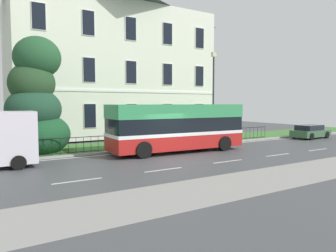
{
  "coord_description": "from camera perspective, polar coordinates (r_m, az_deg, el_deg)",
  "views": [
    {
      "loc": [
        -9.41,
        -14.16,
        3.09
      ],
      "look_at": [
        1.97,
        4.23,
        1.52
      ],
      "focal_mm": 33.55,
      "sensor_mm": 36.0,
      "label": 1
    }
  ],
  "objects": [
    {
      "name": "street_lamp_post",
      "position": [
        25.5,
        8.24,
        6.42
      ],
      "size": [
        0.36,
        0.24,
        7.01
      ],
      "color": "#333338",
      "rests_on": "ground_plane"
    },
    {
      "name": "georgian_townhouse",
      "position": [
        31.15,
        -10.22,
        11.51
      ],
      "size": [
        18.4,
        8.87,
        13.93
      ],
      "color": "silver",
      "rests_on": "ground_plane"
    },
    {
      "name": "litter_bin",
      "position": [
        23.72,
        5.08,
        -1.64
      ],
      "size": [
        0.5,
        0.5,
        1.17
      ],
      "color": "#4C4742",
      "rests_on": "ground_plane"
    },
    {
      "name": "iron_verge_railing",
      "position": [
        21.92,
        -0.19,
        -2.32
      ],
      "size": [
        19.93,
        0.04,
        0.97
      ],
      "color": "black",
      "rests_on": "ground_plane"
    },
    {
      "name": "parked_hatchback_01",
      "position": [
        30.45,
        24.44,
        -0.95
      ],
      "size": [
        3.98,
        1.95,
        1.19
      ],
      "rotation": [
        0.0,
        0.0,
        0.06
      ],
      "color": "#365C3B",
      "rests_on": "ground_plane"
    },
    {
      "name": "ground_plane",
      "position": [
        18.0,
        0.31,
        -5.8
      ],
      "size": [
        60.0,
        56.0,
        0.18
      ],
      "color": "#434648"
    },
    {
      "name": "evergreen_tree",
      "position": [
        20.75,
        -22.88,
        3.67
      ],
      "size": [
        3.75,
        3.75,
        7.31
      ],
      "color": "#423328",
      "rests_on": "ground_plane"
    },
    {
      "name": "single_decker_bus",
      "position": [
        19.97,
        1.63,
        -0.16
      ],
      "size": [
        8.9,
        2.99,
        3.02
      ],
      "rotation": [
        0.0,
        0.0,
        -0.04
      ],
      "color": "#AF1D1A",
      "rests_on": "ground_plane"
    }
  ]
}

